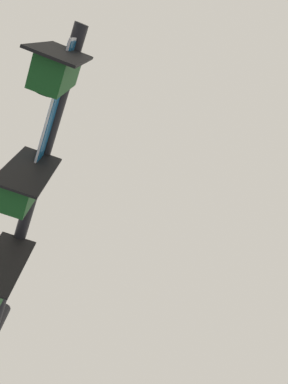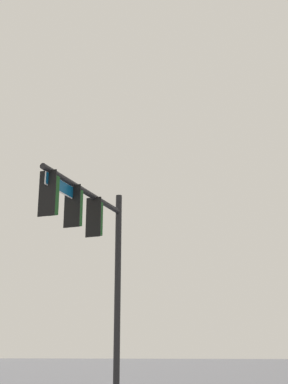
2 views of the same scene
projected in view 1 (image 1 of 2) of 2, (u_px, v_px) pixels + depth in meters
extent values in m
cylinder|color=black|center=(29.00, 204.00, 5.44)|extent=(5.15, 0.19, 0.17)
cube|color=black|center=(5.00, 262.00, 5.04)|extent=(0.03, 0.52, 1.30)
cube|color=#144719|center=(2.00, 273.00, 5.11)|extent=(0.36, 0.32, 1.10)
cylinder|color=#144719|center=(16.00, 249.00, 5.67)|extent=(0.04, 0.04, 0.12)
cylinder|color=red|center=(7.00, 270.00, 5.49)|extent=(0.03, 0.22, 0.22)
cube|color=black|center=(30.00, 170.00, 4.52)|extent=(0.03, 0.52, 1.30)
cube|color=#144719|center=(26.00, 183.00, 4.59)|extent=(0.36, 0.32, 1.10)
cylinder|color=#144719|center=(39.00, 167.00, 5.15)|extent=(0.04, 0.04, 0.12)
cylinder|color=red|center=(30.00, 187.00, 4.96)|extent=(0.03, 0.22, 0.22)
cylinder|color=#392D05|center=(23.00, 197.00, 4.66)|extent=(0.03, 0.22, 0.22)
cylinder|color=black|center=(14.00, 209.00, 4.36)|extent=(0.03, 0.22, 0.22)
cube|color=black|center=(62.00, 53.00, 3.99)|extent=(0.03, 0.52, 1.30)
cube|color=#144719|center=(58.00, 70.00, 4.06)|extent=(0.36, 0.32, 1.10)
cylinder|color=#144719|center=(68.00, 66.00, 4.62)|extent=(0.04, 0.04, 0.12)
cylinder|color=red|center=(59.00, 84.00, 4.44)|extent=(0.03, 0.22, 0.22)
cylinder|color=#392D05|center=(53.00, 88.00, 4.14)|extent=(0.03, 0.22, 0.22)
cylinder|color=black|center=(45.00, 92.00, 3.83)|extent=(0.03, 0.22, 0.22)
cube|color=#0A4C7F|center=(54.00, 106.00, 4.62)|extent=(1.61, 0.05, 0.33)
cube|color=white|center=(54.00, 106.00, 4.62)|extent=(1.67, 0.03, 0.39)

